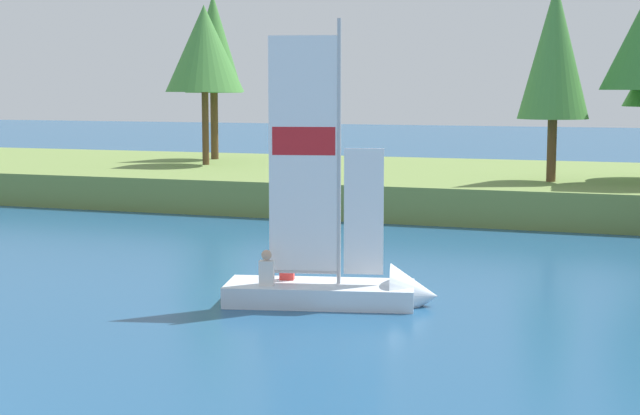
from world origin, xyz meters
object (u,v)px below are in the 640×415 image
object	(u,v)px
shoreline_tree_centre	(555,51)
shoreline_tree_left	(213,44)
sailboat	(354,284)
shoreline_tree_midleft	(204,49)

from	to	relation	value
shoreline_tree_centre	shoreline_tree_left	bearing A→B (deg)	159.26
shoreline_tree_left	sailboat	distance (m)	24.36
shoreline_tree_left	shoreline_tree_midleft	distance (m)	3.08
shoreline_tree_midleft	shoreline_tree_centre	size ratio (longest dim) A/B	0.97
shoreline_tree_left	shoreline_tree_centre	size ratio (longest dim) A/B	1.09
shoreline_tree_centre	sailboat	size ratio (longest dim) A/B	1.08
shoreline_tree_left	sailboat	world-z (taller)	shoreline_tree_left
shoreline_tree_midleft	sailboat	distance (m)	21.40
shoreline_tree_centre	sailboat	bearing A→B (deg)	-98.68
shoreline_tree_midleft	shoreline_tree_centre	world-z (taller)	shoreline_tree_centre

